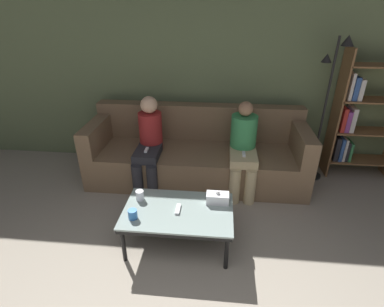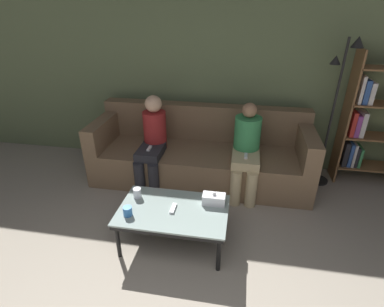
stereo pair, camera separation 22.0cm
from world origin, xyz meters
TOP-DOWN VIEW (x-y plane):
  - wall_back at (0.00, 3.56)m, footprint 12.00×0.06m
  - couch at (0.00, 3.02)m, footprint 2.79×0.94m
  - coffee_table at (-0.07, 1.72)m, footprint 1.04×0.65m
  - cup_near_left at (-0.46, 1.56)m, footprint 0.08×0.08m
  - cup_near_right at (-0.47, 1.84)m, footprint 0.08×0.08m
  - tissue_box at (0.30, 1.88)m, footprint 0.22×0.12m
  - game_remote at (-0.07, 1.72)m, footprint 0.04×0.15m
  - bookshelf at (2.09, 3.33)m, footprint 0.85×0.32m
  - standing_lamp at (1.59, 3.18)m, footprint 0.31×0.26m
  - seated_person_left_end at (-0.58, 2.78)m, footprint 0.31×0.66m
  - seated_person_mid_left at (0.58, 2.79)m, footprint 0.32×0.66m

SIDE VIEW (x-z plane):
  - couch at x=0.00m, z-range -0.13..0.80m
  - coffee_table at x=-0.07m, z-range 0.16..0.57m
  - game_remote at x=-0.07m, z-range 0.41..0.43m
  - cup_near_left at x=-0.46m, z-range 0.41..0.50m
  - cup_near_right at x=-0.47m, z-range 0.41..0.51m
  - tissue_box at x=0.30m, z-range 0.39..0.53m
  - seated_person_mid_left at x=0.58m, z-range 0.04..1.16m
  - seated_person_left_end at x=-0.58m, z-range 0.04..1.19m
  - bookshelf at x=2.09m, z-range -0.04..1.65m
  - standing_lamp at x=1.59m, z-range 0.21..2.05m
  - wall_back at x=0.00m, z-range 0.00..2.60m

